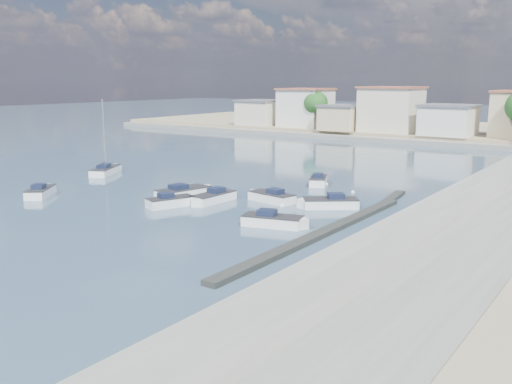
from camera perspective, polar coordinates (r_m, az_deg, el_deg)
ground at (r=71.21m, az=13.27°, el=1.97°), size 400.00×400.00×0.00m
seawall_walkway at (r=40.41m, az=23.38°, el=-4.31°), size 5.00×90.00×1.80m
breakwater at (r=43.93m, az=8.28°, el=-3.27°), size 2.00×31.02×0.35m
far_shore_land at (r=120.67m, az=22.60°, el=5.43°), size 160.00×40.00×1.40m
far_shore_quay at (r=100.39m, az=19.93°, el=4.45°), size 160.00×2.50×0.80m
motorboat_a at (r=58.79m, az=-20.67°, el=0.01°), size 4.05×4.56×1.48m
motorboat_b at (r=51.05m, az=-8.33°, el=-0.99°), size 3.11×4.63×1.48m
motorboat_c at (r=52.51m, az=1.38°, el=-0.53°), size 5.19×2.56×1.48m
motorboat_d at (r=50.29m, az=7.15°, el=-1.15°), size 4.96×4.42×1.48m
motorboat_e at (r=55.16m, az=-7.04°, el=-0.05°), size 3.22×6.05×1.48m
motorboat_f at (r=61.47m, az=6.26°, el=1.13°), size 3.18×4.50×1.48m
motorboat_g at (r=52.10m, az=-4.51°, el=-0.66°), size 1.95×5.34×1.48m
motorboat_h at (r=43.62m, az=2.00°, el=-2.98°), size 5.22×2.99×1.48m
sailboat at (r=70.22m, az=-14.71°, el=2.12°), size 4.42×6.00×9.00m
mooring_buoys at (r=46.65m, az=3.49°, el=-2.47°), size 19.22×36.37×0.40m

